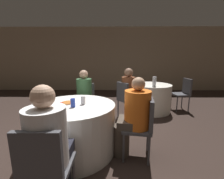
{
  "coord_description": "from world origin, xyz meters",
  "views": [
    {
      "loc": [
        0.71,
        -2.05,
        1.41
      ],
      "look_at": [
        0.68,
        0.74,
        0.84
      ],
      "focal_mm": 24.0,
      "sensor_mm": 36.0,
      "label": 1
    }
  ],
  "objects_px": {
    "table_near": "(75,128)",
    "soda_can_red": "(61,108)",
    "chair_near_east": "(144,122)",
    "chair_near_north": "(85,100)",
    "table_far": "(151,98)",
    "person_orange_shirt": "(133,117)",
    "person_floral_shirt": "(130,93)",
    "soda_can_blue": "(73,103)",
    "chair_far_southwest": "(125,97)",
    "chair_far_east": "(184,91)",
    "bottle_far": "(154,82)",
    "person_white_shirt": "(51,145)",
    "pizza_plate_near": "(68,103)",
    "person_green_jacket": "(84,99)",
    "soda_can_silver": "(83,100)",
    "chair_near_south": "(44,165)"
  },
  "relations": [
    {
      "from": "chair_far_east",
      "to": "bottle_far",
      "type": "bearing_deg",
      "value": 107.63
    },
    {
      "from": "chair_near_north",
      "to": "chair_far_southwest",
      "type": "xyz_separation_m",
      "value": [
        0.9,
        0.27,
        0.0
      ]
    },
    {
      "from": "chair_near_north",
      "to": "chair_far_southwest",
      "type": "distance_m",
      "value": 0.94
    },
    {
      "from": "pizza_plate_near",
      "to": "soda_can_red",
      "type": "relative_size",
      "value": 2.03
    },
    {
      "from": "chair_near_north",
      "to": "chair_near_east",
      "type": "distance_m",
      "value": 1.59
    },
    {
      "from": "table_near",
      "to": "person_green_jacket",
      "type": "bearing_deg",
      "value": 91.19
    },
    {
      "from": "chair_far_east",
      "to": "person_white_shirt",
      "type": "height_order",
      "value": "person_white_shirt"
    },
    {
      "from": "bottle_far",
      "to": "soda_can_blue",
      "type": "bearing_deg",
      "value": -133.58
    },
    {
      "from": "chair_near_south",
      "to": "chair_far_east",
      "type": "bearing_deg",
      "value": 48.79
    },
    {
      "from": "table_near",
      "to": "chair_far_east",
      "type": "distance_m",
      "value": 3.24
    },
    {
      "from": "soda_can_red",
      "to": "bottle_far",
      "type": "relative_size",
      "value": 0.5
    },
    {
      "from": "table_far",
      "to": "person_orange_shirt",
      "type": "distance_m",
      "value": 2.16
    },
    {
      "from": "person_green_jacket",
      "to": "table_far",
      "type": "bearing_deg",
      "value": -150.15
    },
    {
      "from": "table_far",
      "to": "soda_can_red",
      "type": "bearing_deg",
      "value": -127.74
    },
    {
      "from": "chair_far_east",
      "to": "chair_near_east",
      "type": "bearing_deg",
      "value": 137.68
    },
    {
      "from": "soda_can_red",
      "to": "bottle_far",
      "type": "xyz_separation_m",
      "value": [
        1.68,
        1.88,
        0.06
      ]
    },
    {
      "from": "chair_near_east",
      "to": "person_floral_shirt",
      "type": "distance_m",
      "value": 1.57
    },
    {
      "from": "chair_near_east",
      "to": "person_orange_shirt",
      "type": "height_order",
      "value": "person_orange_shirt"
    },
    {
      "from": "soda_can_red",
      "to": "bottle_far",
      "type": "height_order",
      "value": "bottle_far"
    },
    {
      "from": "table_far",
      "to": "person_white_shirt",
      "type": "xyz_separation_m",
      "value": [
        -1.61,
        -2.75,
        0.25
      ]
    },
    {
      "from": "table_near",
      "to": "soda_can_red",
      "type": "bearing_deg",
      "value": -101.87
    },
    {
      "from": "chair_near_east",
      "to": "soda_can_red",
      "type": "height_order",
      "value": "chair_near_east"
    },
    {
      "from": "table_far",
      "to": "person_green_jacket",
      "type": "distance_m",
      "value": 1.94
    },
    {
      "from": "chair_near_east",
      "to": "table_far",
      "type": "bearing_deg",
      "value": -7.44
    },
    {
      "from": "person_floral_shirt",
      "to": "soda_can_blue",
      "type": "bearing_deg",
      "value": -69.22
    },
    {
      "from": "person_floral_shirt",
      "to": "soda_can_blue",
      "type": "height_order",
      "value": "person_floral_shirt"
    },
    {
      "from": "person_green_jacket",
      "to": "chair_far_east",
      "type": "bearing_deg",
      "value": -158.08
    },
    {
      "from": "person_orange_shirt",
      "to": "soda_can_red",
      "type": "height_order",
      "value": "person_orange_shirt"
    },
    {
      "from": "chair_near_east",
      "to": "chair_near_north",
      "type": "bearing_deg",
      "value": 50.18
    },
    {
      "from": "soda_can_blue",
      "to": "chair_far_east",
      "type": "bearing_deg",
      "value": 39.55
    },
    {
      "from": "person_orange_shirt",
      "to": "person_floral_shirt",
      "type": "relative_size",
      "value": 0.97
    },
    {
      "from": "chair_near_south",
      "to": "person_orange_shirt",
      "type": "bearing_deg",
      "value": 45.35
    },
    {
      "from": "soda_can_silver",
      "to": "chair_near_south",
      "type": "bearing_deg",
      "value": -96.72
    },
    {
      "from": "table_far",
      "to": "chair_near_north",
      "type": "xyz_separation_m",
      "value": [
        -1.65,
        -0.83,
        0.17
      ]
    },
    {
      "from": "soda_can_silver",
      "to": "bottle_far",
      "type": "distance_m",
      "value": 2.12
    },
    {
      "from": "pizza_plate_near",
      "to": "bottle_far",
      "type": "bearing_deg",
      "value": 40.89
    },
    {
      "from": "person_orange_shirt",
      "to": "person_white_shirt",
      "type": "distance_m",
      "value": 1.13
    },
    {
      "from": "chair_far_east",
      "to": "bottle_far",
      "type": "relative_size",
      "value": 3.61
    },
    {
      "from": "table_far",
      "to": "soda_can_silver",
      "type": "bearing_deg",
      "value": -128.85
    },
    {
      "from": "person_green_jacket",
      "to": "person_white_shirt",
      "type": "bearing_deg",
      "value": 89.94
    },
    {
      "from": "pizza_plate_near",
      "to": "table_near",
      "type": "bearing_deg",
      "value": -32.86
    },
    {
      "from": "table_far",
      "to": "chair_near_north",
      "type": "relative_size",
      "value": 1.19
    },
    {
      "from": "chair_far_southwest",
      "to": "person_orange_shirt",
      "type": "height_order",
      "value": "person_orange_shirt"
    },
    {
      "from": "person_floral_shirt",
      "to": "soda_can_red",
      "type": "relative_size",
      "value": 9.9
    },
    {
      "from": "table_near",
      "to": "soda_can_red",
      "type": "height_order",
      "value": "soda_can_red"
    },
    {
      "from": "chair_far_southwest",
      "to": "person_orange_shirt",
      "type": "relative_size",
      "value": 0.75
    },
    {
      "from": "table_far",
      "to": "person_orange_shirt",
      "type": "height_order",
      "value": "person_orange_shirt"
    },
    {
      "from": "chair_far_southwest",
      "to": "bottle_far",
      "type": "height_order",
      "value": "bottle_far"
    },
    {
      "from": "person_green_jacket",
      "to": "soda_can_red",
      "type": "height_order",
      "value": "person_green_jacket"
    },
    {
      "from": "person_white_shirt",
      "to": "person_floral_shirt",
      "type": "distance_m",
      "value": 2.5
    }
  ]
}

